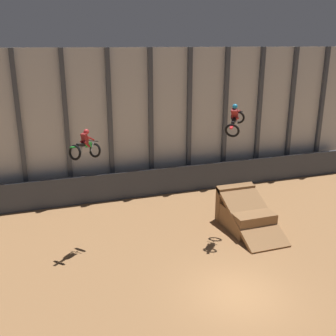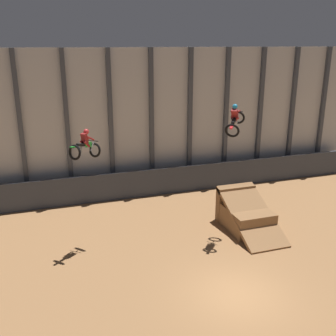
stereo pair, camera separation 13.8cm
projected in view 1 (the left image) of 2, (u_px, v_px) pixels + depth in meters
ground_plane at (238, 294)px, 16.38m from camera, size 60.00×60.00×0.00m
arena_back_wall at (150, 122)px, 26.57m from camera, size 32.00×0.40×9.76m
lower_barrier at (155, 182)px, 26.83m from camera, size 31.36×0.20×1.88m
dirt_ramp at (244, 214)px, 22.25m from camera, size 2.31×4.35×2.22m
rider_bike_left_air at (85, 147)px, 18.70m from camera, size 1.69×1.60×1.55m
rider_bike_right_air at (235, 120)px, 19.60m from camera, size 1.61×1.75×1.64m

